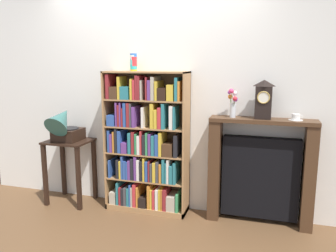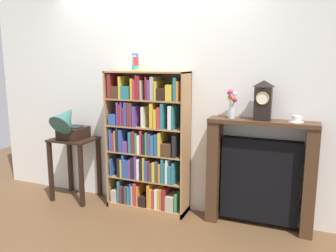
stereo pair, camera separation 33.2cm
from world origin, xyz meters
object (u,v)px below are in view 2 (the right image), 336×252
object	(u,v)px
mantel_clock	(263,100)
flower_vase	(232,103)
teacup_with_saucer	(296,119)
gramophone	(69,123)
side_table_left	(75,156)
fireplace_mantel	(260,175)
cup_stack	(135,62)
bookshelf	(147,148)

from	to	relation	value
mantel_clock	flower_vase	size ratio (longest dim) A/B	1.31
teacup_with_saucer	flower_vase	bearing A→B (deg)	179.72
gramophone	side_table_left	bearing A→B (deg)	90.00
fireplace_mantel	mantel_clock	distance (m)	0.77
flower_vase	mantel_clock	bearing A→B (deg)	-0.99
flower_vase	cup_stack	bearing A→B (deg)	179.45
side_table_left	fireplace_mantel	size ratio (longest dim) A/B	0.69
flower_vase	teacup_with_saucer	distance (m)	0.63
bookshelf	cup_stack	size ratio (longest dim) A/B	8.36
gramophone	bookshelf	bearing A→B (deg)	7.87
flower_vase	bookshelf	bearing A→B (deg)	-177.74
mantel_clock	flower_vase	distance (m)	0.31
gramophone	fireplace_mantel	xyz separation A→B (m)	(2.22, 0.19, -0.43)
gramophone	mantel_clock	world-z (taller)	mantel_clock
bookshelf	fireplace_mantel	bearing A→B (deg)	2.51
side_table_left	flower_vase	world-z (taller)	flower_vase
side_table_left	teacup_with_saucer	xyz separation A→B (m)	(2.53, 0.09, 0.60)
cup_stack	side_table_left	world-z (taller)	cup_stack
cup_stack	bookshelf	bearing A→B (deg)	-17.75
fireplace_mantel	mantel_clock	world-z (taller)	mantel_clock
gramophone	flower_vase	size ratio (longest dim) A/B	1.59
side_table_left	gramophone	world-z (taller)	gramophone
bookshelf	side_table_left	world-z (taller)	bookshelf
gramophone	mantel_clock	bearing A→B (deg)	4.26
mantel_clock	flower_vase	bearing A→B (deg)	179.01
gramophone	teacup_with_saucer	size ratio (longest dim) A/B	3.43
teacup_with_saucer	side_table_left	bearing A→B (deg)	-177.92
mantel_clock	flower_vase	world-z (taller)	mantel_clock
bookshelf	side_table_left	xyz separation A→B (m)	(-0.96, -0.06, -0.18)
cup_stack	mantel_clock	size ratio (longest dim) A/B	0.49
bookshelf	cup_stack	world-z (taller)	cup_stack
bookshelf	flower_vase	bearing A→B (deg)	2.26
gramophone	flower_vase	bearing A→B (deg)	5.09
teacup_with_saucer	fireplace_mantel	bearing A→B (deg)	176.21
bookshelf	teacup_with_saucer	size ratio (longest dim) A/B	11.52
gramophone	cup_stack	bearing A→B (deg)	12.59
side_table_left	flower_vase	size ratio (longest dim) A/B	2.58
side_table_left	mantel_clock	xyz separation A→B (m)	(2.22, 0.09, 0.77)
fireplace_mantel	side_table_left	bearing A→B (deg)	-177.09
gramophone	mantel_clock	size ratio (longest dim) A/B	1.21
fireplace_mantel	flower_vase	bearing A→B (deg)	-176.72
bookshelf	side_table_left	size ratio (longest dim) A/B	2.06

